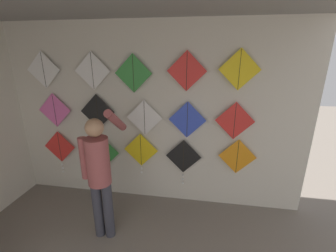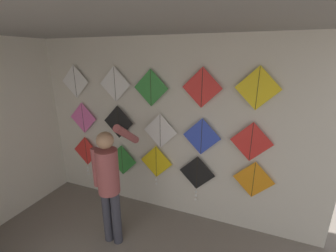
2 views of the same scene
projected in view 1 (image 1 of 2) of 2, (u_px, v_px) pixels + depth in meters
back_panel at (141, 117)px, 3.49m from camera, size 4.97×0.06×2.80m
shopkeeper at (99, 169)px, 2.76m from camera, size 0.44×0.62×1.75m
kite_0 at (60, 149)px, 3.81m from camera, size 0.55×0.04×0.76m
kite_1 at (103, 152)px, 3.69m from camera, size 0.55×0.01×0.55m
kite_2 at (141, 151)px, 3.58m from camera, size 0.55×0.04×0.69m
kite_3 at (183, 159)px, 3.49m from camera, size 0.55×0.04×0.76m
kite_4 at (237, 157)px, 3.34m from camera, size 0.55×0.01×0.55m
kite_5 at (55, 110)px, 3.60m from camera, size 0.55×0.01×0.55m
kite_6 at (97, 112)px, 3.48m from camera, size 0.55×0.01×0.55m
kite_7 at (144, 118)px, 3.39m from camera, size 0.55×0.01×0.55m
kite_8 at (187, 120)px, 3.29m from camera, size 0.55×0.01×0.55m
kite_9 at (235, 121)px, 3.18m from camera, size 0.55×0.01×0.55m
kite_10 at (44, 70)px, 3.41m from camera, size 0.55×0.01×0.55m
kite_11 at (92, 71)px, 3.29m from camera, size 0.55×0.01×0.55m
kite_12 at (133, 73)px, 3.21m from camera, size 0.55×0.01×0.55m
kite_13 at (187, 71)px, 3.08m from camera, size 0.55×0.01×0.55m
kite_14 at (240, 70)px, 2.96m from camera, size 0.55×0.01×0.55m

